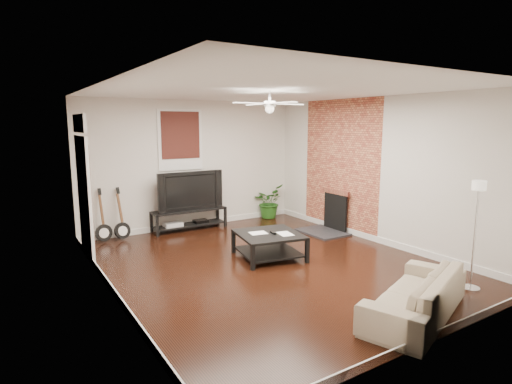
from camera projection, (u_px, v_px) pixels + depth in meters
The scene contains 14 objects.
room at pixel (269, 180), 6.58m from camera, with size 5.01×6.01×2.81m.
brick_accent at pixel (340, 166), 8.72m from camera, with size 0.02×2.20×2.80m, color #9F4333.
fireplace at pixel (328, 211), 8.73m from camera, with size 0.80×1.10×0.92m, color black.
window_back at pixel (180, 140), 8.81m from camera, with size 1.00×0.06×1.30m, color #401B11.
door_left at pixel (85, 187), 6.90m from camera, with size 0.08×1.00×2.50m, color white.
tv_stand at pixel (189, 219), 8.98m from camera, with size 1.63×0.43×0.46m, color black.
tv at pixel (188, 190), 8.89m from camera, with size 1.46×0.19×0.84m, color black.
coffee_table at pixel (269, 245), 7.10m from camera, with size 1.03×1.03×0.43m, color black.
sofa at pixel (416, 294), 4.93m from camera, with size 1.89×0.74×0.55m, color tan.
floor_lamp at pixel (475, 236), 5.64m from camera, with size 0.25×0.25×1.55m, color silver, non-canonical shape.
potted_plant at pixel (268, 202), 10.09m from camera, with size 0.73×0.63×0.81m, color #225819.
guitar_left at pixel (103, 216), 7.95m from camera, with size 0.33×0.23×1.06m, color black, non-canonical shape.
guitar_right at pixel (122, 214), 8.11m from camera, with size 0.33×0.23×1.06m, color black, non-canonical shape.
ceiling_fan at pixel (270, 104), 6.39m from camera, with size 1.24×1.24×0.32m, color white, non-canonical shape.
Camera 1 is at (-3.66, -5.41, 2.29)m, focal length 28.84 mm.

